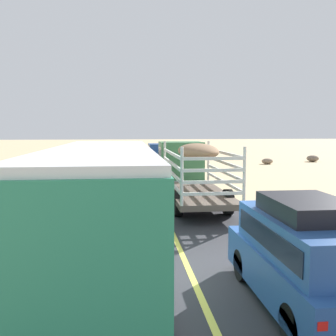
{
  "coord_description": "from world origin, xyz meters",
  "views": [
    {
      "loc": [
        -1.57,
        -9.41,
        3.71
      ],
      "look_at": [
        0.0,
        4.94,
        2.18
      ],
      "focal_mm": 39.95,
      "sensor_mm": 36.0,
      "label": 1
    }
  ],
  "objects_px": {
    "suv_near": "(305,254)",
    "boulder_far_horizon": "(267,161)",
    "bus": "(102,204)",
    "boulder_mid_field": "(313,158)",
    "car_far": "(156,151)",
    "livestock_truck": "(186,164)"
  },
  "relations": [
    {
      "from": "bus",
      "to": "car_far",
      "type": "relative_size",
      "value": 2.16
    },
    {
      "from": "bus",
      "to": "livestock_truck",
      "type": "bearing_deg",
      "value": 69.45
    },
    {
      "from": "car_far",
      "to": "boulder_mid_field",
      "type": "relative_size",
      "value": 3.49
    },
    {
      "from": "bus",
      "to": "car_far",
      "type": "height_order",
      "value": "bus"
    },
    {
      "from": "boulder_mid_field",
      "to": "boulder_far_horizon",
      "type": "bearing_deg",
      "value": -160.08
    },
    {
      "from": "bus",
      "to": "boulder_mid_field",
      "type": "height_order",
      "value": "bus"
    },
    {
      "from": "suv_near",
      "to": "bus",
      "type": "height_order",
      "value": "bus"
    },
    {
      "from": "boulder_far_horizon",
      "to": "livestock_truck",
      "type": "bearing_deg",
      "value": -122.78
    },
    {
      "from": "livestock_truck",
      "to": "bus",
      "type": "height_order",
      "value": "bus"
    },
    {
      "from": "boulder_far_horizon",
      "to": "bus",
      "type": "bearing_deg",
      "value": -118.61
    },
    {
      "from": "livestock_truck",
      "to": "boulder_mid_field",
      "type": "distance_m",
      "value": 26.71
    },
    {
      "from": "suv_near",
      "to": "boulder_far_horizon",
      "type": "relative_size",
      "value": 3.9
    },
    {
      "from": "car_far",
      "to": "suv_near",
      "type": "bearing_deg",
      "value": -89.67
    },
    {
      "from": "car_far",
      "to": "boulder_mid_field",
      "type": "height_order",
      "value": "car_far"
    },
    {
      "from": "boulder_mid_field",
      "to": "car_far",
      "type": "bearing_deg",
      "value": 168.72
    },
    {
      "from": "suv_near",
      "to": "livestock_truck",
      "type": "height_order",
      "value": "livestock_truck"
    },
    {
      "from": "bus",
      "to": "boulder_far_horizon",
      "type": "bearing_deg",
      "value": 61.39
    },
    {
      "from": "boulder_mid_field",
      "to": "boulder_far_horizon",
      "type": "relative_size",
      "value": 1.12
    },
    {
      "from": "livestock_truck",
      "to": "boulder_far_horizon",
      "type": "distance_m",
      "value": 21.21
    },
    {
      "from": "car_far",
      "to": "livestock_truck",
      "type": "bearing_deg",
      "value": -90.46
    },
    {
      "from": "bus",
      "to": "suv_near",
      "type": "bearing_deg",
      "value": -31.87
    },
    {
      "from": "suv_near",
      "to": "bus",
      "type": "relative_size",
      "value": 0.46
    }
  ]
}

